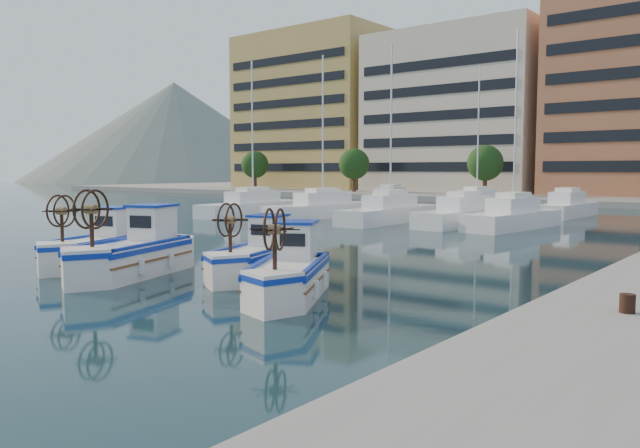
# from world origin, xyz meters

# --- Properties ---
(ground) EXTENTS (300.00, 300.00, 0.00)m
(ground) POSITION_xyz_m (0.00, 0.00, 0.00)
(ground) COLOR #193943
(ground) RESTS_ON ground
(hill_west) EXTENTS (180.00, 180.00, 60.00)m
(hill_west) POSITION_xyz_m (-140.00, 110.00, 0.00)
(hill_west) COLOR slate
(hill_west) RESTS_ON ground
(yacht_marina) EXTENTS (38.26, 23.08, 11.50)m
(yacht_marina) POSITION_xyz_m (-3.53, 27.48, 0.53)
(yacht_marina) COLOR white
(yacht_marina) RESTS_ON ground
(fishing_boat_a) EXTENTS (3.02, 4.37, 2.64)m
(fishing_boat_a) POSITION_xyz_m (-4.94, -0.21, 0.73)
(fishing_boat_a) COLOR white
(fishing_boat_a) RESTS_ON ground
(fishing_boat_b) EXTENTS (3.23, 4.79, 2.89)m
(fishing_boat_b) POSITION_xyz_m (-2.14, -0.65, 0.80)
(fishing_boat_b) COLOR white
(fishing_boat_b) RESTS_ON ground
(fishing_boat_c) EXTENTS (2.71, 4.10, 2.48)m
(fishing_boat_c) POSITION_xyz_m (1.15, 1.70, 0.68)
(fishing_boat_c) COLOR white
(fishing_boat_c) RESTS_ON ground
(fishing_boat_d) EXTENTS (3.35, 4.19, 2.54)m
(fishing_boat_d) POSITION_xyz_m (4.16, -0.06, 0.70)
(fishing_boat_d) COLOR white
(fishing_boat_d) RESTS_ON ground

